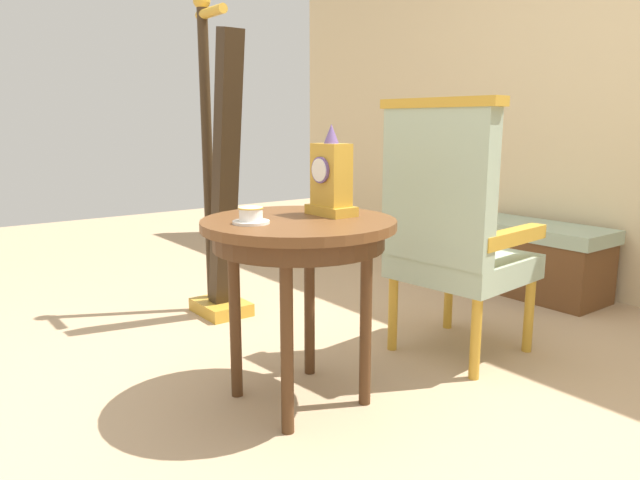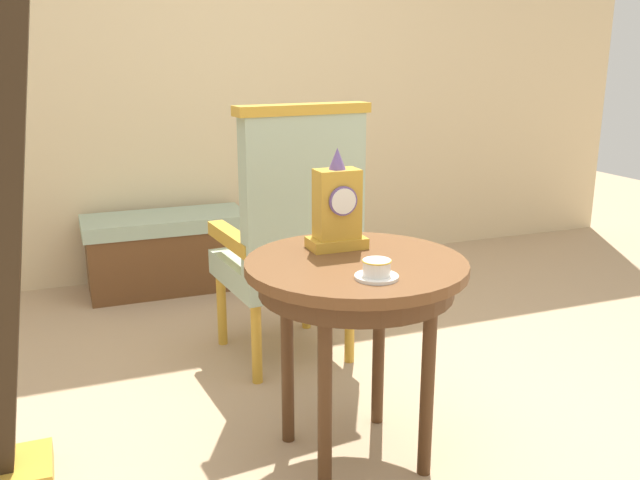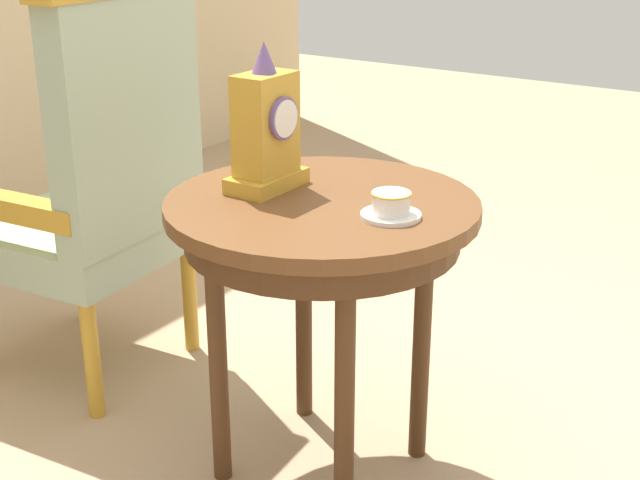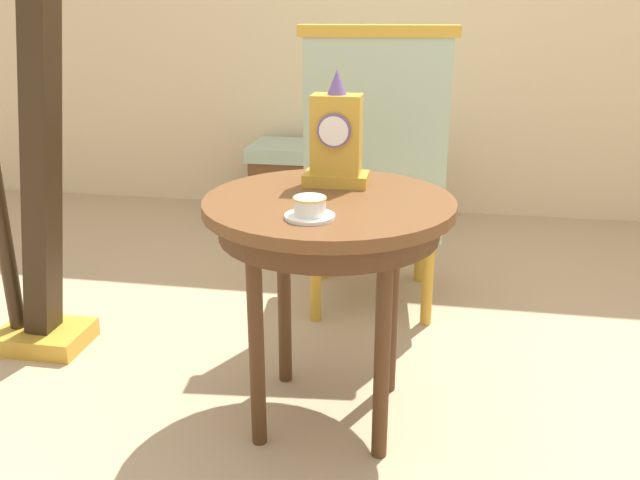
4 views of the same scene
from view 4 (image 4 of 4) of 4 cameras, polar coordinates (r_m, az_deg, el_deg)
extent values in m
plane|color=tan|center=(2.18, 2.18, -14.33)|extent=(10.00, 10.00, 0.00)
cylinder|color=brown|center=(1.88, 0.77, 3.03)|extent=(0.71, 0.71, 0.03)
cylinder|color=#482B16|center=(1.89, 0.76, 1.50)|extent=(0.62, 0.62, 0.07)
cylinder|color=#482B16|center=(2.15, 6.10, -4.87)|extent=(0.04, 0.04, 0.66)
cylinder|color=#482B16|center=(2.19, -3.06, -4.24)|extent=(0.04, 0.04, 0.66)
cylinder|color=#482B16|center=(1.89, -5.43, -8.47)|extent=(0.04, 0.04, 0.66)
cylinder|color=#482B16|center=(1.84, 5.30, -9.35)|extent=(0.04, 0.04, 0.66)
cylinder|color=white|center=(1.70, -0.87, 2.01)|extent=(0.13, 0.13, 0.01)
cylinder|color=white|center=(1.69, -0.88, 2.92)|extent=(0.08, 0.08, 0.05)
torus|color=gold|center=(1.69, -0.88, 3.59)|extent=(0.09, 0.09, 0.00)
cube|color=gold|center=(2.01, 1.38, 5.21)|extent=(0.19, 0.11, 0.04)
cube|color=gold|center=(1.98, 1.41, 8.93)|extent=(0.14, 0.09, 0.23)
cylinder|color=#664C8C|center=(1.93, 1.19, 9.24)|extent=(0.10, 0.01, 0.10)
cylinder|color=white|center=(1.93, 1.16, 9.21)|extent=(0.08, 0.00, 0.08)
cone|color=#664C8C|center=(1.96, 1.45, 13.24)|extent=(0.06, 0.06, 0.07)
cube|color=#9EB299|center=(2.79, 4.50, 2.61)|extent=(0.57, 0.57, 0.11)
cube|color=#9EB299|center=(2.49, 4.73, 9.41)|extent=(0.53, 0.14, 0.64)
cube|color=gold|center=(2.45, 4.96, 17.26)|extent=(0.57, 0.15, 0.04)
cube|color=gold|center=(2.76, 9.40, 5.76)|extent=(0.12, 0.47, 0.06)
cube|color=gold|center=(2.75, -0.22, 6.01)|extent=(0.12, 0.47, 0.06)
cylinder|color=gold|center=(3.08, 8.49, -0.39)|extent=(0.04, 0.04, 0.35)
cylinder|color=gold|center=(3.08, 0.29, -0.19)|extent=(0.04, 0.04, 0.35)
cylinder|color=gold|center=(2.67, 9.10, -3.63)|extent=(0.04, 0.04, 0.35)
cylinder|color=gold|center=(2.67, -0.37, -3.39)|extent=(0.04, 0.04, 0.35)
cube|color=gold|center=(2.74, -22.31, -7.58)|extent=(0.32, 0.24, 0.07)
cube|color=black|center=(2.45, -22.56, 7.86)|extent=(0.28, 0.11, 1.43)
cube|color=#9EB299|center=(3.88, 0.89, 7.47)|extent=(0.92, 0.40, 0.08)
cube|color=brown|center=(3.93, 0.88, 4.33)|extent=(0.88, 0.38, 0.36)
camera|label=1|loc=(1.55, 76.38, -2.39)|focal=32.99mm
camera|label=2|loc=(1.14, -86.44, 6.92)|focal=38.05mm
camera|label=3|loc=(1.99, -61.14, 13.14)|focal=50.21mm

